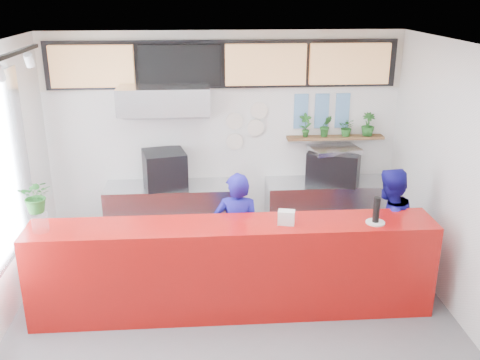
% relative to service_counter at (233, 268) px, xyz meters
% --- Properties ---
extents(floor, '(5.00, 5.00, 0.00)m').
position_rel_service_counter_xyz_m(floor, '(0.00, -0.40, -0.55)').
color(floor, slate).
rests_on(floor, ground).
extents(ceiling, '(5.00, 5.00, 0.00)m').
position_rel_service_counter_xyz_m(ceiling, '(0.00, -0.40, 2.45)').
color(ceiling, silver).
extents(wall_back, '(5.00, 0.00, 5.00)m').
position_rel_service_counter_xyz_m(wall_back, '(0.00, 2.10, 0.95)').
color(wall_back, white).
rests_on(wall_back, ground).
extents(wall_right, '(0.00, 5.00, 5.00)m').
position_rel_service_counter_xyz_m(wall_right, '(2.50, -0.40, 0.95)').
color(wall_right, white).
rests_on(wall_right, ground).
extents(service_counter, '(4.50, 0.60, 1.10)m').
position_rel_service_counter_xyz_m(service_counter, '(0.00, 0.00, 0.00)').
color(service_counter, '#A40E0B').
rests_on(service_counter, ground).
extents(cream_band, '(5.00, 0.02, 0.80)m').
position_rel_service_counter_xyz_m(cream_band, '(0.00, 2.09, 2.05)').
color(cream_band, beige).
rests_on(cream_band, wall_back).
extents(prep_bench, '(1.80, 0.60, 0.90)m').
position_rel_service_counter_xyz_m(prep_bench, '(-0.80, 1.80, -0.10)').
color(prep_bench, '#B2B5BA').
rests_on(prep_bench, ground).
extents(panini_oven, '(0.67, 0.67, 0.50)m').
position_rel_service_counter_xyz_m(panini_oven, '(-0.85, 1.80, 0.60)').
color(panini_oven, black).
rests_on(panini_oven, prep_bench).
extents(extraction_hood, '(1.20, 0.70, 0.35)m').
position_rel_service_counter_xyz_m(extraction_hood, '(-0.80, 1.75, 1.60)').
color(extraction_hood, '#B2B5BA').
rests_on(extraction_hood, ceiling).
extents(hood_lip, '(1.20, 0.69, 0.31)m').
position_rel_service_counter_xyz_m(hood_lip, '(-0.80, 1.75, 1.40)').
color(hood_lip, '#B2B5BA').
rests_on(hood_lip, ceiling).
extents(right_bench, '(1.80, 0.60, 0.90)m').
position_rel_service_counter_xyz_m(right_bench, '(1.50, 1.80, -0.10)').
color(right_bench, '#B2B5BA').
rests_on(right_bench, ground).
extents(espresso_machine, '(0.85, 0.74, 0.46)m').
position_rel_service_counter_xyz_m(espresso_machine, '(1.55, 1.80, 0.58)').
color(espresso_machine, black).
rests_on(espresso_machine, right_bench).
extents(espresso_tray, '(0.74, 0.57, 0.06)m').
position_rel_service_counter_xyz_m(espresso_tray, '(1.55, 1.80, 0.83)').
color(espresso_tray, '#A1A3A8').
rests_on(espresso_tray, espresso_machine).
extents(herb_shelf, '(1.40, 0.18, 0.04)m').
position_rel_service_counter_xyz_m(herb_shelf, '(1.60, 2.00, 0.95)').
color(herb_shelf, brown).
rests_on(herb_shelf, wall_back).
extents(menu_board_far_left, '(1.10, 0.10, 0.55)m').
position_rel_service_counter_xyz_m(menu_board_far_left, '(-1.75, 1.98, 2.00)').
color(menu_board_far_left, tan).
rests_on(menu_board_far_left, wall_back).
extents(menu_board_mid_left, '(1.10, 0.10, 0.55)m').
position_rel_service_counter_xyz_m(menu_board_mid_left, '(-0.59, 1.98, 2.00)').
color(menu_board_mid_left, black).
rests_on(menu_board_mid_left, wall_back).
extents(menu_board_mid_right, '(1.10, 0.10, 0.55)m').
position_rel_service_counter_xyz_m(menu_board_mid_right, '(0.57, 1.98, 2.00)').
color(menu_board_mid_right, tan).
rests_on(menu_board_mid_right, wall_back).
extents(menu_board_far_right, '(1.10, 0.10, 0.55)m').
position_rel_service_counter_xyz_m(menu_board_far_right, '(1.73, 1.98, 2.00)').
color(menu_board_far_right, tan).
rests_on(menu_board_far_right, wall_back).
extents(soffit, '(4.80, 0.04, 0.65)m').
position_rel_service_counter_xyz_m(soffit, '(0.00, 2.06, 2.00)').
color(soffit, black).
rests_on(soffit, wall_back).
extents(dec_plate_a, '(0.24, 0.03, 0.24)m').
position_rel_service_counter_xyz_m(dec_plate_a, '(0.15, 2.07, 1.20)').
color(dec_plate_a, silver).
rests_on(dec_plate_a, wall_back).
extents(dec_plate_b, '(0.24, 0.03, 0.24)m').
position_rel_service_counter_xyz_m(dec_plate_b, '(0.45, 2.07, 1.10)').
color(dec_plate_b, silver).
rests_on(dec_plate_b, wall_back).
extents(dec_plate_c, '(0.24, 0.03, 0.24)m').
position_rel_service_counter_xyz_m(dec_plate_c, '(0.15, 2.07, 0.90)').
color(dec_plate_c, silver).
rests_on(dec_plate_c, wall_back).
extents(dec_plate_d, '(0.24, 0.03, 0.24)m').
position_rel_service_counter_xyz_m(dec_plate_d, '(0.50, 2.07, 1.35)').
color(dec_plate_d, silver).
rests_on(dec_plate_d, wall_back).
extents(photo_frame_a, '(0.20, 0.02, 0.25)m').
position_rel_service_counter_xyz_m(photo_frame_a, '(1.10, 2.08, 1.45)').
color(photo_frame_a, '#598CBF').
rests_on(photo_frame_a, wall_back).
extents(photo_frame_b, '(0.20, 0.02, 0.25)m').
position_rel_service_counter_xyz_m(photo_frame_b, '(1.40, 2.08, 1.45)').
color(photo_frame_b, '#598CBF').
rests_on(photo_frame_b, wall_back).
extents(photo_frame_c, '(0.20, 0.02, 0.25)m').
position_rel_service_counter_xyz_m(photo_frame_c, '(1.70, 2.08, 1.45)').
color(photo_frame_c, '#598CBF').
rests_on(photo_frame_c, wall_back).
extents(photo_frame_d, '(0.20, 0.02, 0.25)m').
position_rel_service_counter_xyz_m(photo_frame_d, '(1.10, 2.08, 1.20)').
color(photo_frame_d, '#598CBF').
rests_on(photo_frame_d, wall_back).
extents(photo_frame_e, '(0.20, 0.02, 0.25)m').
position_rel_service_counter_xyz_m(photo_frame_e, '(1.40, 2.08, 1.20)').
color(photo_frame_e, '#598CBF').
rests_on(photo_frame_e, wall_back).
extents(photo_frame_f, '(0.20, 0.02, 0.25)m').
position_rel_service_counter_xyz_m(photo_frame_f, '(1.70, 2.08, 1.20)').
color(photo_frame_f, '#598CBF').
rests_on(photo_frame_f, wall_back).
extents(staff_center, '(0.61, 0.44, 1.53)m').
position_rel_service_counter_xyz_m(staff_center, '(0.08, 0.46, 0.22)').
color(staff_center, navy).
rests_on(staff_center, ground).
extents(staff_right, '(0.93, 0.86, 1.54)m').
position_rel_service_counter_xyz_m(staff_right, '(1.90, 0.45, 0.22)').
color(staff_right, navy).
rests_on(staff_right, ground).
extents(herb_a, '(0.19, 0.13, 0.34)m').
position_rel_service_counter_xyz_m(herb_a, '(1.16, 2.00, 1.14)').
color(herb_a, '#215C20').
rests_on(herb_a, herb_shelf).
extents(herb_b, '(0.18, 0.15, 0.31)m').
position_rel_service_counter_xyz_m(herb_b, '(1.45, 2.00, 1.12)').
color(herb_b, '#215C20').
rests_on(herb_b, herb_shelf).
extents(herb_c, '(0.29, 0.27, 0.26)m').
position_rel_service_counter_xyz_m(herb_c, '(1.76, 2.00, 1.10)').
color(herb_c, '#215C20').
rests_on(herb_c, herb_shelf).
extents(herb_d, '(0.19, 0.17, 0.33)m').
position_rel_service_counter_xyz_m(herb_d, '(2.07, 2.00, 1.14)').
color(herb_d, '#215C20').
rests_on(herb_d, herb_shelf).
extents(glass_vase, '(0.22, 0.22, 0.21)m').
position_rel_service_counter_xyz_m(glass_vase, '(-2.04, -0.04, 0.66)').
color(glass_vase, silver).
rests_on(glass_vase, service_counter).
extents(basil_vase, '(0.35, 0.31, 0.37)m').
position_rel_service_counter_xyz_m(basil_vase, '(-2.04, -0.04, 0.95)').
color(basil_vase, '#215C20').
rests_on(basil_vase, glass_vase).
extents(napkin_holder, '(0.20, 0.15, 0.16)m').
position_rel_service_counter_xyz_m(napkin_holder, '(0.58, -0.05, 0.63)').
color(napkin_holder, silver).
rests_on(napkin_holder, service_counter).
extents(white_plate, '(0.26, 0.26, 0.02)m').
position_rel_service_counter_xyz_m(white_plate, '(1.56, -0.09, 0.56)').
color(white_plate, silver).
rests_on(white_plate, service_counter).
extents(pepper_mill, '(0.09, 0.09, 0.29)m').
position_rel_service_counter_xyz_m(pepper_mill, '(1.56, -0.09, 0.71)').
color(pepper_mill, black).
rests_on(pepper_mill, white_plate).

